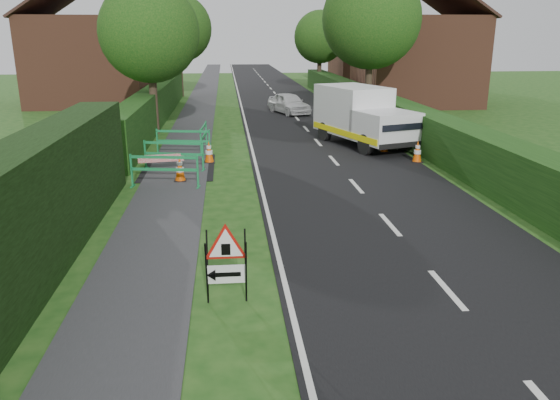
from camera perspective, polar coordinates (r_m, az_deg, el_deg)
ground at (r=8.78m, az=3.94°, el=-12.99°), size 120.00×120.00×0.00m
road_surface at (r=42.90m, az=-0.48°, el=11.01°), size 6.00×90.00×0.02m
footpath at (r=42.76m, az=-7.97°, el=10.83°), size 2.00×90.00×0.02m
hedge_west_far at (r=30.05m, az=-12.70°, el=8.09°), size 1.00×24.00×1.80m
hedge_east at (r=25.16m, az=12.69°, el=6.44°), size 1.20×50.00×1.50m
house_west at (r=38.52m, az=-19.20°, el=13.76°), size 7.50×7.40×7.88m
house_east_a at (r=37.61m, az=13.95°, el=14.13°), size 7.50×7.40×7.88m
house_east_b at (r=51.29m, az=9.78°, el=14.97°), size 7.50×7.40×7.88m
tree_nw at (r=25.71m, az=-13.50°, el=16.67°), size 4.40×4.40×6.70m
tree_ne at (r=30.51m, az=9.53°, el=18.15°), size 5.20×5.20×7.79m
tree_fw at (r=41.64m, az=-10.61°, el=17.21°), size 4.80×4.80×7.24m
tree_fe at (r=46.16m, az=4.20°, el=16.62°), size 4.20×4.20×6.33m
triangle_sign at (r=9.12m, az=-5.90°, el=-6.03°), size 0.82×0.82×1.20m
works_van at (r=22.77m, az=8.52°, el=8.78°), size 3.51×5.49×2.35m
traffic_cone_0 at (r=20.10m, az=14.17°, el=4.94°), size 0.38×0.38×0.79m
traffic_cone_1 at (r=21.61m, az=10.85°, el=5.95°), size 0.38×0.38×0.79m
traffic_cone_2 at (r=25.31m, az=9.76°, el=7.57°), size 0.38×0.38×0.79m
traffic_cone_3 at (r=17.19m, az=-10.42°, el=3.21°), size 0.38×0.38×0.79m
traffic_cone_4 at (r=19.60m, az=-7.43°, el=5.01°), size 0.38×0.38×0.79m
ped_barrier_0 at (r=16.52m, az=-12.00°, el=3.41°), size 2.09×0.70×1.00m
ped_barrier_1 at (r=18.65m, az=-11.05°, el=4.98°), size 2.09×0.81×1.00m
ped_barrier_2 at (r=20.91m, az=-10.09°, el=6.30°), size 2.09×0.70×1.00m
ped_barrier_3 at (r=21.83m, az=-8.00°, el=6.83°), size 0.49×2.08×1.00m
redwhite_plank at (r=18.67m, az=-12.25°, el=2.94°), size 1.49×0.29×0.25m
hatchback_car at (r=31.99m, az=0.94°, el=10.08°), size 2.50×3.77×1.19m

